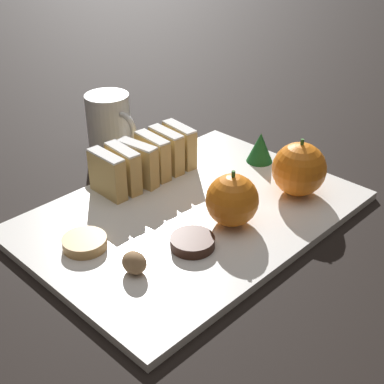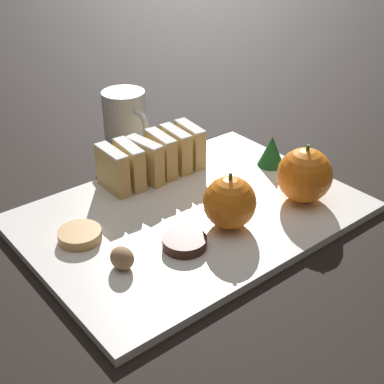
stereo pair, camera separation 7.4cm
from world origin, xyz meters
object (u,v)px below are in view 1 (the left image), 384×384
(orange_near, at_px, (232,200))
(walnut, at_px, (134,263))
(chocolate_cookie, at_px, (192,242))
(coffee_mug, at_px, (110,124))
(orange_far, at_px, (299,169))

(orange_near, xyz_separation_m, walnut, (-0.01, -0.16, -0.02))
(orange_near, xyz_separation_m, chocolate_cookie, (0.00, -0.08, -0.03))
(walnut, height_order, chocolate_cookie, walnut)
(chocolate_cookie, bearing_deg, coffee_mug, 159.56)
(orange_far, relative_size, chocolate_cookie, 1.53)
(orange_far, height_order, walnut, orange_far)
(orange_far, height_order, coffee_mug, coffee_mug)
(orange_far, height_order, chocolate_cookie, orange_far)
(orange_far, bearing_deg, coffee_mug, -164.82)
(orange_far, distance_m, chocolate_cookie, 0.21)
(orange_near, relative_size, coffee_mug, 0.73)
(orange_near, bearing_deg, walnut, -94.87)
(orange_far, xyz_separation_m, chocolate_cookie, (-0.02, -0.21, -0.03))
(chocolate_cookie, bearing_deg, orange_near, 90.52)
(chocolate_cookie, relative_size, coffee_mug, 0.53)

